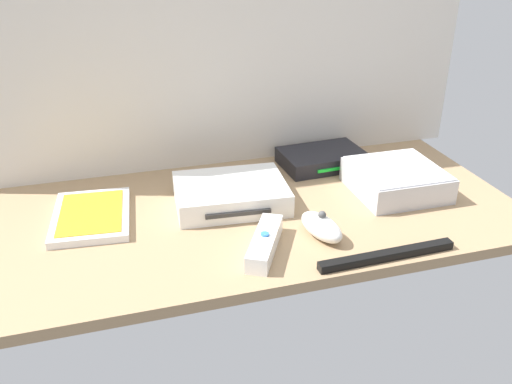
{
  "coord_description": "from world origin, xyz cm",
  "views": [
    {
      "loc": [
        -26.09,
        -88.32,
        50.3
      ],
      "look_at": [
        0.0,
        0.0,
        4.0
      ],
      "focal_mm": 38.84,
      "sensor_mm": 36.0,
      "label": 1
    }
  ],
  "objects_px": {
    "remote_nunchuk": "(321,227)",
    "game_case": "(91,216)",
    "mini_computer": "(397,180)",
    "sensor_bar": "(387,255)",
    "game_console": "(231,194)",
    "remote_wand": "(265,243)",
    "network_router": "(322,158)"
  },
  "relations": [
    {
      "from": "remote_nunchuk",
      "to": "game_case",
      "type": "bearing_deg",
      "value": 139.79
    },
    {
      "from": "mini_computer",
      "to": "sensor_bar",
      "type": "xyz_separation_m",
      "value": [
        -0.14,
        -0.21,
        -0.02
      ]
    },
    {
      "from": "game_console",
      "to": "remote_wand",
      "type": "height_order",
      "value": "game_console"
    },
    {
      "from": "remote_wand",
      "to": "remote_nunchuk",
      "type": "height_order",
      "value": "remote_nunchuk"
    },
    {
      "from": "remote_nunchuk",
      "to": "remote_wand",
      "type": "bearing_deg",
      "value": 172.5
    },
    {
      "from": "mini_computer",
      "to": "game_case",
      "type": "distance_m",
      "value": 0.6
    },
    {
      "from": "remote_wand",
      "to": "remote_nunchuk",
      "type": "bearing_deg",
      "value": 35.98
    },
    {
      "from": "mini_computer",
      "to": "sensor_bar",
      "type": "distance_m",
      "value": 0.25
    },
    {
      "from": "sensor_bar",
      "to": "remote_wand",
      "type": "bearing_deg",
      "value": 155.0
    },
    {
      "from": "game_case",
      "to": "remote_wand",
      "type": "distance_m",
      "value": 0.33
    },
    {
      "from": "game_case",
      "to": "sensor_bar",
      "type": "distance_m",
      "value": 0.53
    },
    {
      "from": "network_router",
      "to": "sensor_bar",
      "type": "xyz_separation_m",
      "value": [
        -0.04,
        -0.38,
        -0.01
      ]
    },
    {
      "from": "remote_wand",
      "to": "remote_nunchuk",
      "type": "xyz_separation_m",
      "value": [
        0.11,
        0.01,
        0.01
      ]
    },
    {
      "from": "mini_computer",
      "to": "remote_nunchuk",
      "type": "distance_m",
      "value": 0.24
    },
    {
      "from": "game_case",
      "to": "remote_nunchuk",
      "type": "distance_m",
      "value": 0.42
    },
    {
      "from": "remote_nunchuk",
      "to": "sensor_bar",
      "type": "relative_size",
      "value": 0.45
    },
    {
      "from": "mini_computer",
      "to": "remote_wand",
      "type": "bearing_deg",
      "value": -157.37
    },
    {
      "from": "mini_computer",
      "to": "network_router",
      "type": "height_order",
      "value": "mini_computer"
    },
    {
      "from": "game_console",
      "to": "mini_computer",
      "type": "height_order",
      "value": "mini_computer"
    },
    {
      "from": "game_case",
      "to": "sensor_bar",
      "type": "relative_size",
      "value": 0.84
    },
    {
      "from": "game_case",
      "to": "sensor_bar",
      "type": "bearing_deg",
      "value": -25.66
    },
    {
      "from": "game_console",
      "to": "sensor_bar",
      "type": "bearing_deg",
      "value": -48.49
    },
    {
      "from": "remote_wand",
      "to": "remote_nunchuk",
      "type": "relative_size",
      "value": 1.36
    },
    {
      "from": "game_console",
      "to": "network_router",
      "type": "distance_m",
      "value": 0.27
    },
    {
      "from": "game_case",
      "to": "sensor_bar",
      "type": "height_order",
      "value": "game_case"
    },
    {
      "from": "game_console",
      "to": "mini_computer",
      "type": "distance_m",
      "value": 0.34
    },
    {
      "from": "remote_wand",
      "to": "sensor_bar",
      "type": "bearing_deg",
      "value": 4.57
    },
    {
      "from": "remote_wand",
      "to": "sensor_bar",
      "type": "relative_size",
      "value": 0.61
    },
    {
      "from": "game_case",
      "to": "game_console",
      "type": "bearing_deg",
      "value": 2.23
    },
    {
      "from": "game_console",
      "to": "remote_wand",
      "type": "xyz_separation_m",
      "value": [
        0.01,
        -0.18,
        -0.01
      ]
    },
    {
      "from": "game_console",
      "to": "remote_nunchuk",
      "type": "height_order",
      "value": "remote_nunchuk"
    },
    {
      "from": "game_console",
      "to": "remote_wand",
      "type": "bearing_deg",
      "value": -81.44
    }
  ]
}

